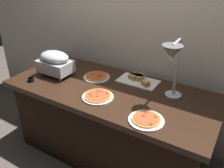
{
  "coord_description": "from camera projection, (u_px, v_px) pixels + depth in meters",
  "views": [
    {
      "loc": [
        0.99,
        -1.59,
        1.78
      ],
      "look_at": [
        0.02,
        0.0,
        0.81
      ],
      "focal_mm": 38.0,
      "sensor_mm": 36.0,
      "label": 1
    }
  ],
  "objects": [
    {
      "name": "sauce_cup_near",
      "position": [
        31.0,
        80.0,
        2.24
      ],
      "size": [
        0.06,
        0.06,
        0.04
      ],
      "color": "black",
      "rests_on": "buffet_table"
    },
    {
      "name": "chafing_dish",
      "position": [
        55.0,
        62.0,
        2.32
      ],
      "size": [
        0.33,
        0.22,
        0.25
      ],
      "color": "#B7BABF",
      "rests_on": "buffet_table"
    },
    {
      "name": "heat_lamp",
      "position": [
        173.0,
        58.0,
        1.72
      ],
      "size": [
        0.15,
        0.34,
        0.51
      ],
      "color": "#B7BABF",
      "rests_on": "buffet_table"
    },
    {
      "name": "pizza_plate_center",
      "position": [
        97.0,
        77.0,
        2.31
      ],
      "size": [
        0.26,
        0.26,
        0.03
      ],
      "color": "white",
      "rests_on": "buffet_table"
    },
    {
      "name": "buffet_table",
      "position": [
        110.0,
        122.0,
        2.3
      ],
      "size": [
        1.9,
        0.84,
        0.76
      ],
      "color": "black",
      "rests_on": "ground_plane"
    },
    {
      "name": "pizza_plate_raised_stand",
      "position": [
        98.0,
        96.0,
        1.98
      ],
      "size": [
        0.26,
        0.26,
        0.03
      ],
      "color": "white",
      "rests_on": "buffet_table"
    },
    {
      "name": "ground_plane",
      "position": [
        110.0,
        152.0,
        2.48
      ],
      "size": [
        8.0,
        8.0,
        0.0
      ],
      "primitive_type": "plane",
      "color": "#4C443D"
    },
    {
      "name": "back_wall",
      "position": [
        137.0,
        28.0,
        2.31
      ],
      "size": [
        4.4,
        0.04,
        2.4
      ],
      "primitive_type": "cube",
      "color": "beige",
      "rests_on": "ground_plane"
    },
    {
      "name": "sandwich_platter",
      "position": [
        138.0,
        79.0,
        2.24
      ],
      "size": [
        0.38,
        0.23,
        0.06
      ],
      "color": "white",
      "rests_on": "buffet_table"
    },
    {
      "name": "pizza_plate_front",
      "position": [
        146.0,
        120.0,
        1.69
      ],
      "size": [
        0.26,
        0.26,
        0.03
      ],
      "color": "white",
      "rests_on": "buffet_table"
    }
  ]
}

